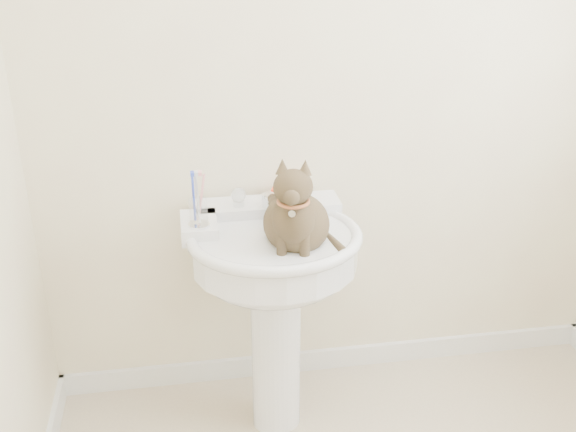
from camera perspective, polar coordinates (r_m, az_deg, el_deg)
name	(u,v)px	position (r m, az deg, el deg)	size (l,w,h in m)	color
wall_back	(341,70)	(2.39, 4.52, 12.18)	(2.20, 0.00, 2.50)	#F5EEC2
baseboard_back	(332,358)	(2.89, 3.76, -11.91)	(2.20, 0.02, 0.09)	white
pedestal_sink	(274,271)	(2.28, -1.17, -4.69)	(0.60, 0.58, 0.82)	white
faucet	(268,196)	(2.32, -1.69, 1.75)	(0.28, 0.12, 0.14)	silver
soap_bar	(285,192)	(2.42, -0.29, 2.06)	(0.09, 0.06, 0.03)	#EF3D18
toothbrush_cup	(198,212)	(2.19, -7.60, 0.34)	(0.07, 0.07, 0.18)	silver
cat	(297,218)	(2.12, 0.74, -0.20)	(0.23, 0.29, 0.43)	brown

